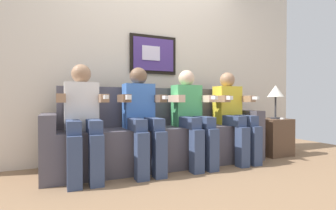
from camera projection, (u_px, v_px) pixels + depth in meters
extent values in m
plane|color=#8C6B4C|center=(174.00, 172.00, 2.62)|extent=(6.40, 6.40, 0.00)
cube|color=beige|center=(149.00, 59.00, 3.30)|extent=(4.92, 0.05, 2.60)
cube|color=black|center=(153.00, 55.00, 3.28)|extent=(0.63, 0.03, 0.50)
cube|color=#4C337F|center=(154.00, 55.00, 3.26)|extent=(0.55, 0.02, 0.42)
cube|color=silver|center=(151.00, 53.00, 3.24)|extent=(0.24, 0.02, 0.18)
cube|color=#514C56|center=(163.00, 146.00, 2.88)|extent=(2.24, 0.58, 0.45)
cube|color=#514C56|center=(156.00, 107.00, 3.08)|extent=(2.24, 0.14, 0.45)
cube|color=#514C56|center=(49.00, 146.00, 2.40)|extent=(0.14, 0.58, 0.62)
cube|color=#514C56|center=(245.00, 133.00, 3.36)|extent=(0.14, 0.58, 0.62)
cube|color=white|center=(81.00, 106.00, 2.51)|extent=(0.32, 0.20, 0.48)
sphere|color=#9E7556|center=(81.00, 74.00, 2.50)|extent=(0.19, 0.19, 0.19)
cube|color=#38476B|center=(73.00, 127.00, 2.29)|extent=(0.12, 0.40, 0.12)
cube|color=#38476B|center=(93.00, 126.00, 2.36)|extent=(0.12, 0.40, 0.12)
cube|color=#38476B|center=(75.00, 163.00, 2.11)|extent=(0.12, 0.12, 0.45)
cube|color=#38476B|center=(96.00, 160.00, 2.18)|extent=(0.12, 0.12, 0.45)
cube|color=#9E7556|center=(61.00, 98.00, 2.32)|extent=(0.08, 0.28, 0.08)
cube|color=#9E7556|center=(103.00, 98.00, 2.47)|extent=(0.08, 0.28, 0.08)
cube|color=white|center=(106.00, 97.00, 2.33)|extent=(0.04, 0.13, 0.04)
cube|color=#3F72CC|center=(138.00, 106.00, 2.75)|extent=(0.32, 0.20, 0.48)
sphere|color=brown|center=(138.00, 76.00, 2.74)|extent=(0.19, 0.19, 0.19)
cube|color=#38476B|center=(136.00, 124.00, 2.53)|extent=(0.12, 0.40, 0.12)
cube|color=#38476B|center=(152.00, 124.00, 2.60)|extent=(0.12, 0.40, 0.12)
cube|color=#38476B|center=(142.00, 156.00, 2.35)|extent=(0.12, 0.12, 0.45)
cube|color=#38476B|center=(160.00, 155.00, 2.42)|extent=(0.12, 0.12, 0.45)
cube|color=brown|center=(124.00, 98.00, 2.56)|extent=(0.08, 0.28, 0.08)
cube|color=brown|center=(159.00, 99.00, 2.71)|extent=(0.08, 0.28, 0.08)
cube|color=white|center=(164.00, 97.00, 2.56)|extent=(0.04, 0.13, 0.04)
cube|color=white|center=(128.00, 97.00, 2.41)|extent=(0.04, 0.10, 0.04)
cube|color=#4CB266|center=(186.00, 106.00, 2.98)|extent=(0.32, 0.20, 0.48)
sphere|color=beige|center=(186.00, 78.00, 2.98)|extent=(0.19, 0.19, 0.19)
cube|color=#38476B|center=(188.00, 122.00, 2.77)|extent=(0.12, 0.40, 0.12)
cube|color=#38476B|center=(202.00, 122.00, 2.84)|extent=(0.12, 0.40, 0.12)
cube|color=#38476B|center=(197.00, 151.00, 2.59)|extent=(0.12, 0.12, 0.45)
cube|color=#38476B|center=(212.00, 150.00, 2.66)|extent=(0.12, 0.12, 0.45)
cube|color=beige|center=(176.00, 99.00, 2.80)|extent=(0.08, 0.28, 0.08)
cube|color=beige|center=(205.00, 99.00, 2.95)|extent=(0.08, 0.28, 0.08)
cube|color=white|center=(213.00, 98.00, 2.80)|extent=(0.04, 0.13, 0.04)
cube|color=yellow|center=(227.00, 105.00, 3.22)|extent=(0.32, 0.20, 0.48)
sphere|color=#9E7556|center=(227.00, 80.00, 3.22)|extent=(0.19, 0.19, 0.19)
cube|color=#38476B|center=(231.00, 120.00, 3.01)|extent=(0.12, 0.40, 0.12)
cube|color=#38476B|center=(243.00, 120.00, 3.08)|extent=(0.12, 0.40, 0.12)
cube|color=#38476B|center=(242.00, 147.00, 2.83)|extent=(0.12, 0.12, 0.45)
cube|color=#38476B|center=(255.00, 146.00, 2.90)|extent=(0.12, 0.12, 0.45)
cube|color=#9E7556|center=(221.00, 99.00, 3.03)|extent=(0.08, 0.28, 0.08)
cube|color=#9E7556|center=(245.00, 99.00, 3.19)|extent=(0.08, 0.28, 0.08)
cube|color=white|center=(254.00, 98.00, 3.04)|extent=(0.04, 0.13, 0.04)
cube|color=white|center=(229.00, 98.00, 2.89)|extent=(0.04, 0.10, 0.04)
cube|color=brown|center=(272.00, 137.00, 3.46)|extent=(0.40, 0.40, 0.50)
cylinder|color=#333338|center=(275.00, 118.00, 3.43)|extent=(0.14, 0.14, 0.02)
cylinder|color=#333338|center=(275.00, 107.00, 3.43)|extent=(0.02, 0.02, 0.28)
cone|color=silver|center=(276.00, 91.00, 3.43)|extent=(0.22, 0.22, 0.16)
cube|color=white|center=(280.00, 118.00, 3.39)|extent=(0.04, 0.13, 0.02)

